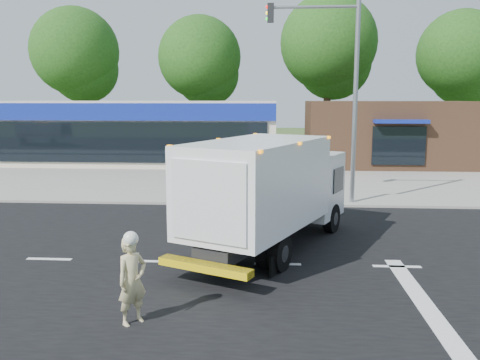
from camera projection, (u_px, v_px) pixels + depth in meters
The scene contains 11 objects.
ground at pixel (278, 265), 12.96m from camera, with size 120.00×120.00×0.00m, color #385123.
road_asphalt at pixel (278, 264), 12.96m from camera, with size 60.00×14.00×0.02m, color black.
sidewalk at pixel (276, 199), 21.03m from camera, with size 60.00×2.40×0.12m, color gray.
parking_apron at pixel (276, 178), 26.75m from camera, with size 60.00×9.00×0.02m, color gray.
lane_markings at pixel (337, 284), 11.54m from camera, with size 55.20×7.00×0.01m.
ems_box_truck at pixel (270, 186), 13.90m from camera, with size 4.93×7.35×3.14m.
emergency_worker at pixel (132, 279), 9.45m from camera, with size 0.70×0.73×1.79m.
retail_strip_mall at pixel (137, 132), 32.86m from camera, with size 18.00×6.20×4.00m.
brown_storefront at pixel (387, 133), 31.86m from camera, with size 10.00×6.70×4.00m.
traffic_signal_pole at pixel (339, 79), 19.50m from camera, with size 3.51×0.25×8.00m.
background_trees at pixel (265, 57), 39.57m from camera, with size 36.77×7.39×12.10m.
Camera 1 is at (-0.13, -12.48, 4.21)m, focal length 38.00 mm.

